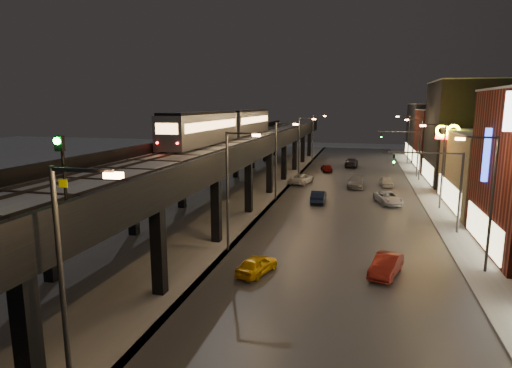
# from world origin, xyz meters

# --- Properties ---
(ground) EXTENTS (220.00, 220.00, 0.00)m
(ground) POSITION_xyz_m (0.00, 0.00, 0.00)
(ground) COLOR silver
(road_surface) EXTENTS (17.00, 120.00, 0.06)m
(road_surface) POSITION_xyz_m (7.50, 35.00, 0.03)
(road_surface) COLOR #46474D
(road_surface) RESTS_ON ground
(sidewalk_right) EXTENTS (4.00, 120.00, 0.14)m
(sidewalk_right) POSITION_xyz_m (17.50, 35.00, 0.07)
(sidewalk_right) COLOR #9FA1A8
(sidewalk_right) RESTS_ON ground
(under_viaduct_pavement) EXTENTS (11.00, 120.00, 0.06)m
(under_viaduct_pavement) POSITION_xyz_m (-6.00, 35.00, 0.03)
(under_viaduct_pavement) COLOR #9FA1A8
(under_viaduct_pavement) RESTS_ON ground
(elevated_viaduct) EXTENTS (9.00, 100.00, 6.30)m
(elevated_viaduct) POSITION_xyz_m (-6.00, 31.84, 5.62)
(elevated_viaduct) COLOR black
(elevated_viaduct) RESTS_ON ground
(viaduct_trackbed) EXTENTS (8.40, 100.00, 0.32)m
(viaduct_trackbed) POSITION_xyz_m (-6.01, 31.97, 6.39)
(viaduct_trackbed) COLOR #B2B7C1
(viaduct_trackbed) RESTS_ON elevated_viaduct
(viaduct_parapet_streetside) EXTENTS (0.30, 100.00, 1.10)m
(viaduct_parapet_streetside) POSITION_xyz_m (-1.65, 32.00, 6.85)
(viaduct_parapet_streetside) COLOR black
(viaduct_parapet_streetside) RESTS_ON elevated_viaduct
(viaduct_parapet_far) EXTENTS (0.30, 100.00, 1.10)m
(viaduct_parapet_far) POSITION_xyz_m (-10.35, 32.00, 6.85)
(viaduct_parapet_far) COLOR black
(viaduct_parapet_far) RESTS_ON elevated_viaduct
(building_d) EXTENTS (12.20, 13.20, 14.16)m
(building_d) POSITION_xyz_m (23.99, 48.00, 7.08)
(building_d) COLOR black
(building_d) RESTS_ON ground
(building_e) EXTENTS (12.20, 12.20, 10.16)m
(building_e) POSITION_xyz_m (23.99, 62.00, 5.08)
(building_e) COLOR maroon
(building_e) RESTS_ON ground
(building_f) EXTENTS (12.20, 16.20, 11.16)m
(building_f) POSITION_xyz_m (23.99, 76.00, 5.58)
(building_f) COLOR black
(building_f) RESTS_ON ground
(streetlight_left_0) EXTENTS (2.57, 0.28, 9.00)m
(streetlight_left_0) POSITION_xyz_m (-0.43, -5.00, 5.24)
(streetlight_left_0) COLOR #38383A
(streetlight_left_0) RESTS_ON ground
(streetlight_left_1) EXTENTS (2.57, 0.28, 9.00)m
(streetlight_left_1) POSITION_xyz_m (-0.43, 13.00, 5.24)
(streetlight_left_1) COLOR #38383A
(streetlight_left_1) RESTS_ON ground
(streetlight_right_1) EXTENTS (2.56, 0.28, 9.00)m
(streetlight_right_1) POSITION_xyz_m (16.73, 13.00, 5.24)
(streetlight_right_1) COLOR #38383A
(streetlight_right_1) RESTS_ON ground
(streetlight_left_2) EXTENTS (2.57, 0.28, 9.00)m
(streetlight_left_2) POSITION_xyz_m (-0.43, 31.00, 5.24)
(streetlight_left_2) COLOR #38383A
(streetlight_left_2) RESTS_ON ground
(streetlight_right_2) EXTENTS (2.56, 0.28, 9.00)m
(streetlight_right_2) POSITION_xyz_m (16.73, 31.00, 5.24)
(streetlight_right_2) COLOR #38383A
(streetlight_right_2) RESTS_ON ground
(streetlight_left_3) EXTENTS (2.57, 0.28, 9.00)m
(streetlight_left_3) POSITION_xyz_m (-0.43, 49.00, 5.24)
(streetlight_left_3) COLOR #38383A
(streetlight_left_3) RESTS_ON ground
(streetlight_right_3) EXTENTS (2.56, 0.28, 9.00)m
(streetlight_right_3) POSITION_xyz_m (16.73, 49.00, 5.24)
(streetlight_right_3) COLOR #38383A
(streetlight_right_3) RESTS_ON ground
(streetlight_left_4) EXTENTS (2.57, 0.28, 9.00)m
(streetlight_left_4) POSITION_xyz_m (-0.43, 67.00, 5.24)
(streetlight_left_4) COLOR #38383A
(streetlight_left_4) RESTS_ON ground
(streetlight_right_4) EXTENTS (2.56, 0.28, 9.00)m
(streetlight_right_4) POSITION_xyz_m (16.73, 67.00, 5.24)
(streetlight_right_4) COLOR #38383A
(streetlight_right_4) RESTS_ON ground
(traffic_light_rig_a) EXTENTS (6.10, 0.34, 7.00)m
(traffic_light_rig_a) POSITION_xyz_m (15.84, 22.00, 4.50)
(traffic_light_rig_a) COLOR #38383A
(traffic_light_rig_a) RESTS_ON ground
(traffic_light_rig_b) EXTENTS (6.10, 0.34, 7.00)m
(traffic_light_rig_b) POSITION_xyz_m (15.84, 52.00, 4.50)
(traffic_light_rig_b) COLOR #38383A
(traffic_light_rig_b) RESTS_ON ground
(subway_train) EXTENTS (2.97, 36.40, 3.55)m
(subway_train) POSITION_xyz_m (-8.50, 37.58, 8.38)
(subway_train) COLOR gray
(subway_train) RESTS_ON viaduct_trackbed
(rail_signal) EXTENTS (0.36, 0.44, 3.15)m
(rail_signal) POSITION_xyz_m (-2.10, -2.76, 8.86)
(rail_signal) COLOR black
(rail_signal) RESTS_ON viaduct_trackbed
(car_taxi) EXTENTS (2.42, 3.84, 1.22)m
(car_taxi) POSITION_xyz_m (2.49, 9.19, 0.61)
(car_taxi) COLOR #EDAF04
(car_taxi) RESTS_ON ground
(car_near_white) EXTENTS (1.51, 4.22, 1.38)m
(car_near_white) POSITION_xyz_m (4.24, 31.00, 0.69)
(car_near_white) COLOR #0F1935
(car_near_white) RESTS_ON ground
(car_mid_silver) EXTENTS (3.39, 5.47, 1.41)m
(car_mid_silver) POSITION_xyz_m (0.69, 42.23, 0.71)
(car_mid_silver) COLOR white
(car_mid_silver) RESTS_ON ground
(car_mid_dark) EXTENTS (2.32, 5.32, 1.52)m
(car_mid_dark) POSITION_xyz_m (7.01, 60.64, 0.76)
(car_mid_dark) COLOR black
(car_mid_dark) RESTS_ON ground
(car_far_white) EXTENTS (2.40, 4.09, 1.31)m
(car_far_white) POSITION_xyz_m (3.23, 54.07, 0.65)
(car_far_white) COLOR maroon
(car_far_white) RESTS_ON ground
(car_onc_silver) EXTENTS (2.50, 4.26, 1.33)m
(car_onc_silver) POSITION_xyz_m (10.65, 10.97, 0.66)
(car_onc_silver) COLOR maroon
(car_onc_silver) RESTS_ON ground
(car_onc_dark) EXTENTS (3.41, 5.13, 1.31)m
(car_onc_dark) POSITION_xyz_m (11.84, 32.19, 0.65)
(car_onc_dark) COLOR silver
(car_onc_dark) RESTS_ON ground
(car_onc_white) EXTENTS (2.18, 5.24, 1.52)m
(car_onc_white) POSITION_xyz_m (8.10, 41.33, 0.76)
(car_onc_white) COLOR gray
(car_onc_white) RESTS_ON ground
(car_onc_red) EXTENTS (2.01, 4.00, 1.31)m
(car_onc_red) POSITION_xyz_m (12.09, 42.98, 0.65)
(car_onc_red) COLOR silver
(car_onc_red) RESTS_ON ground
(sign_mcdonalds) EXTENTS (2.61, 0.56, 8.76)m
(sign_mcdonalds) POSITION_xyz_m (18.00, 35.37, 6.94)
(sign_mcdonalds) COLOR #38383A
(sign_mcdonalds) RESTS_ON ground
(sign_carwash) EXTENTS (1.78, 0.35, 9.23)m
(sign_carwash) POSITION_xyz_m (18.50, 18.57, 6.57)
(sign_carwash) COLOR #38383A
(sign_carwash) RESTS_ON ground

